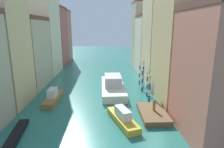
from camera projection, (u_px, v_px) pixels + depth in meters
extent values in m
plane|color=#28756B|center=(97.00, 82.00, 40.75)|extent=(154.00, 154.00, 0.00)
cube|color=#BCB299|center=(25.00, 54.00, 37.19)|extent=(7.27, 10.50, 12.61)
cube|color=brown|center=(21.00, 18.00, 35.59)|extent=(7.42, 10.71, 0.74)
cube|color=beige|center=(41.00, 30.00, 46.58)|extent=(7.27, 10.20, 21.40)
cube|color=#B25147|center=(53.00, 38.00, 57.17)|extent=(7.27, 9.32, 16.47)
cube|color=brown|center=(50.00, 7.00, 55.14)|extent=(7.42, 9.50, 0.58)
cube|color=#C6705B|center=(59.00, 36.00, 65.46)|extent=(7.27, 7.31, 16.35)
cube|color=brown|center=(58.00, 11.00, 63.46)|extent=(7.42, 7.46, 0.40)
cube|color=#C6705B|center=(221.00, 76.00, 19.83)|extent=(7.27, 9.27, 13.15)
cube|color=#DBB77A|center=(184.00, 31.00, 28.84)|extent=(7.27, 10.23, 21.55)
cube|color=beige|center=(164.00, 31.00, 38.75)|extent=(7.27, 9.00, 21.35)
cube|color=beige|center=(152.00, 45.00, 48.98)|extent=(7.27, 9.15, 13.69)
cube|color=brown|center=(153.00, 16.00, 47.26)|extent=(7.42, 9.33, 0.68)
cube|color=#BCB299|center=(145.00, 35.00, 56.97)|extent=(7.27, 8.11, 17.95)
cube|color=brown|center=(146.00, 2.00, 54.77)|extent=(7.42, 8.27, 0.41)
cube|color=brown|center=(153.00, 113.00, 25.51)|extent=(3.39, 6.20, 0.68)
cylinder|color=olive|center=(154.00, 105.00, 25.49)|extent=(0.36, 0.36, 1.34)
sphere|color=tan|center=(154.00, 100.00, 25.30)|extent=(0.26, 0.26, 0.26)
cylinder|color=#1E479E|center=(149.00, 98.00, 30.44)|extent=(0.35, 0.35, 0.97)
cylinder|color=white|center=(149.00, 92.00, 30.21)|extent=(0.35, 0.35, 0.97)
cylinder|color=#1E479E|center=(149.00, 86.00, 29.98)|extent=(0.35, 0.35, 0.97)
cylinder|color=white|center=(150.00, 80.00, 29.75)|extent=(0.35, 0.35, 0.97)
sphere|color=gold|center=(150.00, 77.00, 29.60)|extent=(0.38, 0.38, 0.38)
cylinder|color=#1E479E|center=(147.00, 94.00, 32.64)|extent=(0.25, 0.25, 0.68)
cylinder|color=white|center=(147.00, 90.00, 32.48)|extent=(0.25, 0.25, 0.68)
cylinder|color=#1E479E|center=(147.00, 87.00, 32.32)|extent=(0.25, 0.25, 0.68)
cylinder|color=white|center=(147.00, 83.00, 32.16)|extent=(0.25, 0.25, 0.68)
cylinder|color=#1E479E|center=(148.00, 79.00, 31.99)|extent=(0.25, 0.25, 0.68)
cylinder|color=white|center=(148.00, 75.00, 31.83)|extent=(0.25, 0.25, 0.68)
sphere|color=gold|center=(148.00, 72.00, 31.72)|extent=(0.28, 0.28, 0.28)
cylinder|color=#1E479E|center=(142.00, 89.00, 35.36)|extent=(0.34, 0.34, 0.74)
cylinder|color=white|center=(142.00, 85.00, 35.18)|extent=(0.34, 0.34, 0.74)
cylinder|color=#1E479E|center=(142.00, 81.00, 35.00)|extent=(0.34, 0.34, 0.74)
cylinder|color=white|center=(142.00, 77.00, 34.82)|extent=(0.34, 0.34, 0.74)
cylinder|color=#1E479E|center=(143.00, 73.00, 34.65)|extent=(0.34, 0.34, 0.74)
sphere|color=gold|center=(143.00, 70.00, 34.52)|extent=(0.37, 0.37, 0.37)
cylinder|color=#1E479E|center=(143.00, 86.00, 37.22)|extent=(0.29, 0.29, 0.83)
cylinder|color=white|center=(143.00, 81.00, 37.02)|extent=(0.29, 0.29, 0.83)
cylinder|color=#1E479E|center=(143.00, 77.00, 36.82)|extent=(0.29, 0.29, 0.83)
cylinder|color=white|center=(143.00, 73.00, 36.62)|extent=(0.29, 0.29, 0.83)
cylinder|color=#1E479E|center=(144.00, 69.00, 36.43)|extent=(0.29, 0.29, 0.83)
cylinder|color=white|center=(144.00, 65.00, 36.23)|extent=(0.29, 0.29, 0.83)
sphere|color=gold|center=(144.00, 62.00, 36.10)|extent=(0.32, 0.32, 0.32)
cylinder|color=#1E479E|center=(139.00, 82.00, 39.60)|extent=(0.26, 0.26, 0.76)
cylinder|color=white|center=(140.00, 79.00, 39.42)|extent=(0.26, 0.26, 0.76)
cylinder|color=#1E479E|center=(140.00, 75.00, 39.24)|extent=(0.26, 0.26, 0.76)
cylinder|color=white|center=(140.00, 71.00, 39.06)|extent=(0.26, 0.26, 0.76)
cylinder|color=#1E479E|center=(140.00, 68.00, 38.88)|extent=(0.26, 0.26, 0.76)
cylinder|color=white|center=(140.00, 64.00, 38.69)|extent=(0.26, 0.26, 0.76)
sphere|color=gold|center=(140.00, 62.00, 38.58)|extent=(0.29, 0.29, 0.29)
cube|color=white|center=(113.00, 88.00, 35.15)|extent=(4.15, 12.20, 1.23)
cube|color=silver|center=(113.00, 80.00, 34.80)|extent=(2.96, 4.66, 1.72)
cube|color=black|center=(9.00, 147.00, 18.62)|extent=(2.48, 10.77, 0.45)
cube|color=gold|center=(123.00, 120.00, 23.65)|extent=(3.71, 6.85, 0.79)
cube|color=silver|center=(123.00, 113.00, 23.43)|extent=(1.95, 3.09, 1.08)
cube|color=olive|center=(53.00, 99.00, 30.40)|extent=(1.82, 6.57, 0.84)
cube|color=silver|center=(52.00, 93.00, 30.15)|extent=(1.18, 2.32, 1.25)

